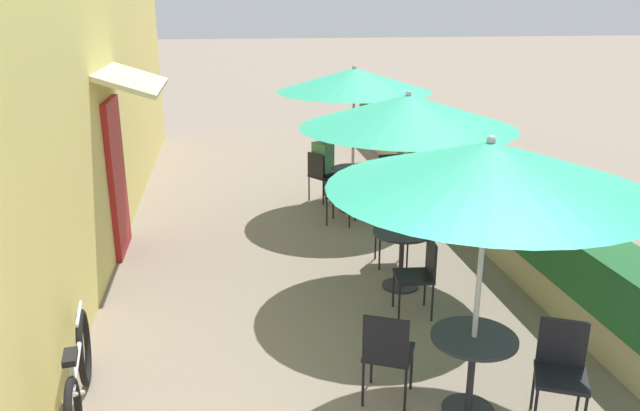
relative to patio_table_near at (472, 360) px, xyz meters
name	(u,v)px	position (x,y,z in m)	size (l,w,h in m)	color
cafe_facade_wall	(104,94)	(-3.54, 4.77, 1.60)	(0.98, 14.08, 4.20)	#E0CC6B
planter_hedge	(461,185)	(1.76, 4.80, 0.04)	(0.60, 13.08, 1.01)	tan
patio_table_near	(472,360)	(0.00, 0.00, 0.00)	(0.71, 0.71, 0.71)	#28282D
patio_umbrella_near	(489,166)	(0.00, 0.00, 1.65)	(2.44, 2.44, 2.37)	#B7B7BC
cafe_chair_near_left	(561,365)	(0.66, -0.22, 0.02)	(0.53, 0.53, 0.87)	black
cafe_chair_near_right	(387,350)	(-0.66, 0.22, 0.02)	(0.53, 0.53, 0.87)	black
patio_table_mid	(402,249)	(0.10, 2.44, 0.00)	(0.71, 0.71, 0.71)	#28282D
patio_umbrella_mid	(408,111)	(0.10, 2.44, 1.65)	(2.44, 2.44, 2.37)	#B7B7BC
cafe_chair_mid_left	(386,227)	(0.09, 3.14, 0.02)	(0.44, 0.44, 0.87)	black
cafe_chair_mid_right	(421,271)	(0.11, 1.75, 0.02)	(0.44, 0.44, 0.87)	black
patio_table_far	(352,181)	(0.12, 5.43, 0.00)	(0.71, 0.71, 0.71)	#28282D
patio_umbrella_far	(354,80)	(0.12, 5.43, 1.65)	(2.44, 2.44, 2.37)	#B7B7BC
cafe_chair_far_left	(320,173)	(-0.33, 5.96, 0.02)	(0.56, 0.56, 0.87)	black
seated_patron_far_left	(325,162)	(-0.23, 6.02, 0.19)	(0.51, 0.49, 1.25)	#23232D
cafe_chair_far_right	(346,192)	(-0.11, 4.77, 0.02)	(0.54, 0.54, 0.87)	black
cafe_chair_far_back	(391,176)	(0.81, 5.55, 0.02)	(0.43, 0.43, 0.87)	black
coffee_cup_far	(358,166)	(0.21, 5.41, 0.26)	(0.07, 0.07, 0.09)	#B73D3D
bicycle_leaning	(79,381)	(-3.19, 0.41, -0.13)	(0.29, 1.79, 0.78)	black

